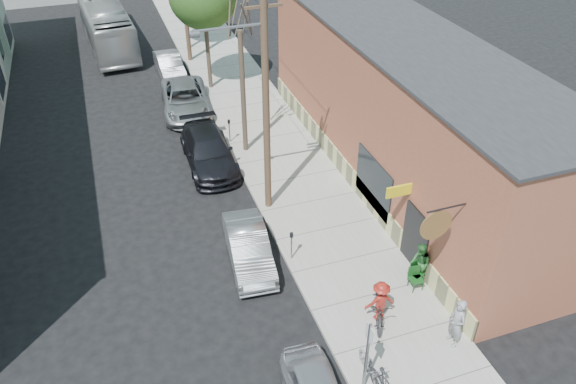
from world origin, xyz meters
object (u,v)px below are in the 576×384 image
object	(u,v)px
patron_grey	(457,323)
car_4	(170,66)
bus	(106,24)
sign_post	(367,351)
car_2	(208,151)
parking_meter_near	(292,241)
patio_chair_b	(416,279)
car_1	(249,248)
patio_chair_a	(416,273)
cyclist	(380,301)
patron_green	(420,264)
parked_bike_b	(371,367)
tree_bare	(243,94)
parking_meter_far	(229,127)
utility_pole_near	(264,95)
car_3	(185,100)

from	to	relation	value
patron_grey	car_4	world-z (taller)	patron_grey
car_4	bus	size ratio (longest dim) A/B	0.37
sign_post	car_2	distance (m)	14.15
parking_meter_near	car_4	world-z (taller)	parking_meter_near
patio_chair_b	car_1	bearing A→B (deg)	150.96
patio_chair_a	cyclist	xyz separation A→B (m)	(-2.06, -1.11, 0.36)
patron_green	parked_bike_b	distance (m)	4.75
car_1	car_4	bearing A→B (deg)	95.09
sign_post	tree_bare	size ratio (longest dim) A/B	0.46
patio_chair_a	bus	bearing A→B (deg)	86.99
tree_bare	bus	distance (m)	18.31
patio_chair_a	patron_green	distance (m)	0.41
car_2	tree_bare	bearing A→B (deg)	17.17
parking_meter_near	parking_meter_far	bearing A→B (deg)	90.00
parked_bike_b	car_4	xyz separation A→B (m)	(-1.92, 25.00, 0.13)
utility_pole_near	patio_chair_a	world-z (taller)	utility_pole_near
patron_green	car_4	xyz separation A→B (m)	(-5.40, 21.79, -0.29)
patio_chair_b	parked_bike_b	size ratio (longest dim) A/B	0.56
car_2	patio_chair_b	bearing A→B (deg)	-63.71
parking_meter_near	utility_pole_near	distance (m)	5.68
car_4	patio_chair_a	bearing A→B (deg)	-77.87
cyclist	bus	xyz separation A→B (m)	(-6.48, 29.73, 0.63)
parking_meter_near	tree_bare	size ratio (longest dim) A/B	0.20
patron_grey	car_2	xyz separation A→B (m)	(-5.02, 13.44, -0.30)
tree_bare	parked_bike_b	world-z (taller)	tree_bare
sign_post	patron_green	xyz separation A→B (m)	(3.85, 3.50, -0.85)
cyclist	car_4	size ratio (longest dim) A/B	0.38
utility_pole_near	bus	distance (m)	23.18
cyclist	car_1	bearing A→B (deg)	-49.02
car_1	car_2	world-z (taller)	car_2
parking_meter_far	parking_meter_near	bearing A→B (deg)	-90.00
cyclist	bus	distance (m)	30.43
patio_chair_b	patron_green	bearing A→B (deg)	54.62
cyclist	car_4	bearing A→B (deg)	-78.46
parking_meter_near	car_3	bearing A→B (deg)	96.01
parking_meter_far	tree_bare	world-z (taller)	tree_bare
sign_post	patio_chair_b	xyz separation A→B (m)	(3.58, 3.18, -1.24)
car_3	bus	bearing A→B (deg)	110.22
patio_chair_a	car_2	size ratio (longest dim) A/B	0.16
patron_grey	car_1	distance (m)	7.96
car_3	bus	size ratio (longest dim) A/B	0.49
parking_meter_near	bus	bearing A→B (deg)	100.29
car_4	car_2	bearing A→B (deg)	-91.48
parking_meter_near	tree_bare	distance (m)	8.75
utility_pole_near	patron_grey	size ratio (longest dim) A/B	5.39
cyclist	parked_bike_b	world-z (taller)	cyclist
car_1	car_3	distance (m)	13.28
car_3	car_1	bearing A→B (deg)	-85.21
bus	car_4	bearing A→B (deg)	-68.07
patio_chair_a	patron_grey	distance (m)	2.91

